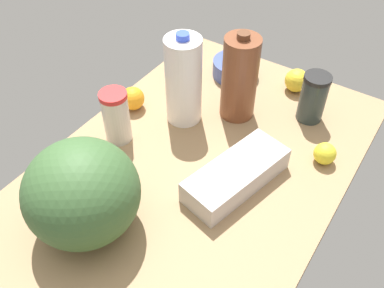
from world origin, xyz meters
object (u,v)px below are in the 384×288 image
at_px(watermelon, 82,193).
at_px(mixing_bowl, 235,68).
at_px(orange_by_jug, 133,98).
at_px(lime_beside_bowl, 190,60).
at_px(lemon_loose, 325,154).
at_px(tumbler_cup, 116,116).
at_px(lemon_near_front, 297,80).
at_px(egg_carton, 236,175).
at_px(shaker_bottle, 313,98).
at_px(milk_jug, 183,81).
at_px(chocolate_milk_jug, 240,78).

height_order(watermelon, mixing_bowl, watermelon).
bearing_deg(orange_by_jug, lime_beside_bowl, 176.12).
relative_size(mixing_bowl, lemon_loose, 2.51).
bearing_deg(tumbler_cup, lemon_near_front, 146.16).
relative_size(mixing_bowl, lemon_near_front, 2.02).
xyz_separation_m(tumbler_cup, lime_beside_bowl, (-0.42, -0.03, -0.06)).
bearing_deg(egg_carton, tumbler_cup, -71.03).
height_order(egg_carton, tumbler_cup, tumbler_cup).
bearing_deg(lemon_loose, mixing_bowl, -118.76).
bearing_deg(lemon_loose, lime_beside_bowl, -107.59).
height_order(shaker_bottle, lemon_loose, shaker_bottle).
relative_size(watermelon, lemon_loose, 4.28).
bearing_deg(lemon_near_front, milk_jug, -35.99).
bearing_deg(orange_by_jug, egg_carton, 77.29).
bearing_deg(shaker_bottle, lime_beside_bowl, -93.29).
relative_size(egg_carton, lemon_loose, 4.82).
xyz_separation_m(watermelon, lemon_near_front, (-0.78, 0.19, -0.08)).
height_order(chocolate_milk_jug, lemon_loose, chocolate_milk_jug).
height_order(shaker_bottle, lemon_near_front, shaker_bottle).
relative_size(lime_beside_bowl, lemon_near_front, 0.70).
bearing_deg(chocolate_milk_jug, lemon_near_front, 153.55).
height_order(lemon_loose, orange_by_jug, orange_by_jug).
distance_m(egg_carton, lemon_loose, 0.26).
relative_size(egg_carton, lime_beside_bowl, 5.50).
distance_m(milk_jug, orange_by_jug, 0.20).
distance_m(watermelon, tumbler_cup, 0.31).
relative_size(lime_beside_bowl, orange_by_jug, 0.73).
distance_m(watermelon, orange_by_jug, 0.46).
height_order(shaker_bottle, mixing_bowl, shaker_bottle).
bearing_deg(shaker_bottle, mixing_bowl, -103.17).
height_order(tumbler_cup, chocolate_milk_jug, chocolate_milk_jug).
bearing_deg(lime_beside_bowl, lemon_near_front, 102.21).
relative_size(watermelon, tumbler_cup, 1.61).
xyz_separation_m(egg_carton, mixing_bowl, (-0.43, -0.25, -0.01)).
xyz_separation_m(milk_jug, orange_by_jug, (0.05, -0.16, -0.10)).
xyz_separation_m(chocolate_milk_jug, lemon_near_front, (-0.21, 0.11, -0.09)).
xyz_separation_m(lemon_loose, orange_by_jug, (0.11, -0.59, 0.01)).
bearing_deg(milk_jug, mixing_bowl, 175.68).
xyz_separation_m(lime_beside_bowl, orange_by_jug, (0.29, -0.02, 0.01)).
distance_m(egg_carton, lime_beside_bowl, 0.56).
bearing_deg(shaker_bottle, watermelon, -23.19).
distance_m(tumbler_cup, lime_beside_bowl, 0.43).
relative_size(milk_jug, lemon_near_front, 3.78).
xyz_separation_m(watermelon, lime_beside_bowl, (-0.70, -0.18, -0.10)).
distance_m(shaker_bottle, mixing_bowl, 0.32).
bearing_deg(watermelon, milk_jug, -175.38).
bearing_deg(watermelon, mixing_bowl, -178.78).
height_order(watermelon, lime_beside_bowl, watermelon).
bearing_deg(watermelon, tumbler_cup, -152.54).
distance_m(milk_jug, lime_beside_bowl, 0.30).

